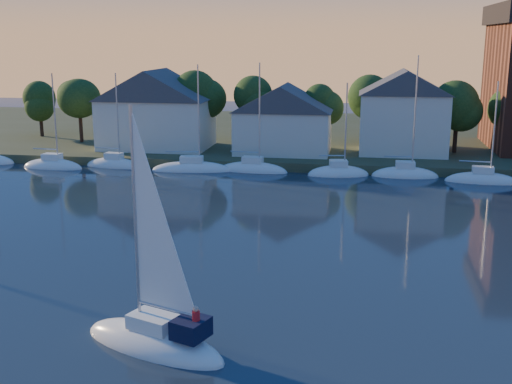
% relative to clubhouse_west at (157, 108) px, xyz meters
% --- Properties ---
extents(shoreline_land, '(160.00, 50.00, 2.00)m').
position_rel_clubhouse_west_xyz_m(shoreline_land, '(22.00, 17.00, -5.93)').
color(shoreline_land, '#363E24').
rests_on(shoreline_land, ground).
extents(wooden_dock, '(120.00, 3.00, 1.00)m').
position_rel_clubhouse_west_xyz_m(wooden_dock, '(22.00, -6.00, -5.93)').
color(wooden_dock, brown).
rests_on(wooden_dock, ground).
extents(clubhouse_west, '(13.65, 9.45, 9.64)m').
position_rel_clubhouse_west_xyz_m(clubhouse_west, '(0.00, 0.00, 0.00)').
color(clubhouse_west, silver).
rests_on(clubhouse_west, shoreline_land).
extents(clubhouse_centre, '(11.55, 8.40, 8.08)m').
position_rel_clubhouse_west_xyz_m(clubhouse_centre, '(16.00, -1.00, -0.80)').
color(clubhouse_centre, silver).
rests_on(clubhouse_centre, shoreline_land).
extents(clubhouse_east, '(10.50, 8.40, 9.80)m').
position_rel_clubhouse_west_xyz_m(clubhouse_east, '(30.00, 1.00, 0.07)').
color(clubhouse_east, silver).
rests_on(clubhouse_east, shoreline_land).
extents(tree_line, '(93.40, 5.40, 8.90)m').
position_rel_clubhouse_west_xyz_m(tree_line, '(24.00, 5.00, 1.24)').
color(tree_line, '#372519').
rests_on(tree_line, shoreline_land).
extents(moored_fleet, '(71.50, 2.40, 12.05)m').
position_rel_clubhouse_west_xyz_m(moored_fleet, '(14.00, -9.00, -5.83)').
color(moored_fleet, white).
rests_on(moored_fleet, ground).
extents(hero_sailboat, '(8.28, 5.19, 12.57)m').
position_rel_clubhouse_west_xyz_m(hero_sailboat, '(15.96, -49.89, -5.39)').
color(hero_sailboat, white).
rests_on(hero_sailboat, ground).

